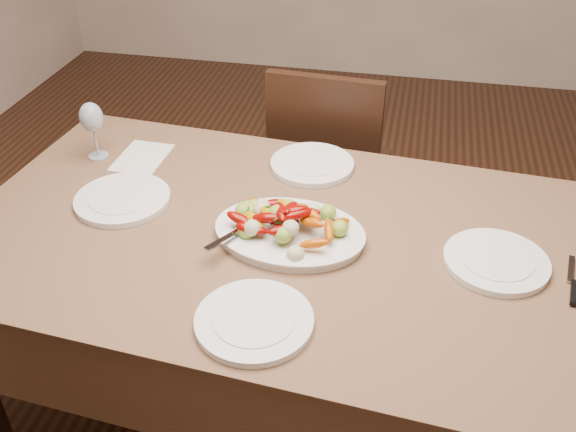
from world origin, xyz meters
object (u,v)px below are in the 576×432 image
(wine_glass, at_px, (94,129))
(plate_far, at_px, (312,165))
(chair_far, at_px, (332,169))
(serving_platter, at_px, (290,234))
(plate_right, at_px, (496,262))
(dining_table, at_px, (288,333))
(plate_left, at_px, (123,199))
(plate_near, at_px, (254,321))

(wine_glass, bearing_deg, plate_far, 6.58)
(chair_far, xyz_separation_m, serving_platter, (0.00, -0.86, 0.30))
(serving_platter, height_order, plate_right, serving_platter)
(plate_right, bearing_deg, wine_glass, 166.19)
(dining_table, relative_size, wine_glass, 8.98)
(plate_right, bearing_deg, plate_far, 144.82)
(dining_table, bearing_deg, plate_left, 173.66)
(serving_platter, xyz_separation_m, plate_left, (-0.52, 0.07, -0.00))
(dining_table, relative_size, plate_far, 6.86)
(dining_table, distance_m, serving_platter, 0.39)
(plate_left, bearing_deg, serving_platter, -7.87)
(plate_far, distance_m, plate_near, 0.73)
(plate_left, bearing_deg, plate_near, -39.14)
(dining_table, xyz_separation_m, wine_glass, (-0.70, 0.29, 0.48))
(plate_right, relative_size, wine_glass, 1.32)
(serving_platter, bearing_deg, chair_far, 90.26)
(plate_left, bearing_deg, plate_right, -3.91)
(plate_far, bearing_deg, plate_left, -148.29)
(chair_far, bearing_deg, plate_near, 93.62)
(dining_table, distance_m, wine_glass, 0.90)
(dining_table, height_order, wine_glass, wine_glass)
(plate_left, height_order, plate_near, same)
(serving_platter, xyz_separation_m, plate_far, (-0.01, 0.39, -0.00))
(plate_left, bearing_deg, dining_table, -6.34)
(plate_left, distance_m, wine_glass, 0.32)
(plate_far, xyz_separation_m, wine_glass, (-0.70, -0.08, 0.09))
(plate_near, bearing_deg, wine_glass, 137.09)
(dining_table, bearing_deg, plate_near, -90.67)
(dining_table, distance_m, plate_right, 0.68)
(dining_table, xyz_separation_m, chair_far, (0.00, 0.85, 0.10))
(dining_table, xyz_separation_m, serving_platter, (0.01, -0.01, 0.39))
(plate_right, relative_size, plate_far, 1.00)
(plate_far, bearing_deg, chair_far, 89.59)
(plate_left, distance_m, plate_far, 0.60)
(plate_left, xyz_separation_m, plate_far, (0.51, 0.32, 0.00))
(chair_far, bearing_deg, wine_glass, 42.21)
(dining_table, xyz_separation_m, plate_far, (0.00, 0.37, 0.39))
(plate_left, distance_m, plate_right, 1.07)
(dining_table, distance_m, plate_near, 0.53)
(plate_left, relative_size, plate_near, 1.01)
(serving_platter, relative_size, plate_right, 1.49)
(plate_right, distance_m, plate_near, 0.65)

